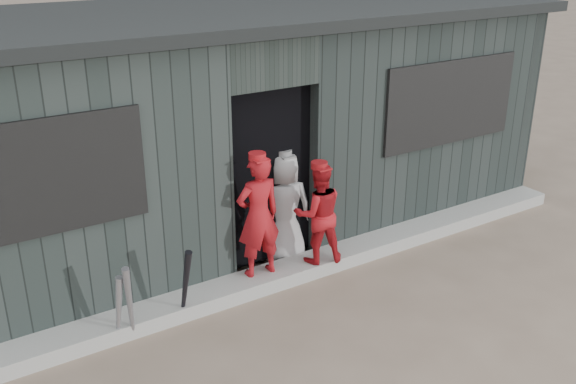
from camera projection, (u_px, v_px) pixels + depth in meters
ground at (404, 370)px, 5.37m from camera, size 80.00×80.00×0.00m
curb at (287, 273)px, 6.76m from camera, size 8.00×0.36×0.15m
bat_left at (119, 310)px, 5.59m from camera, size 0.13×0.19×0.70m
bat_mid at (130, 304)px, 5.58m from camera, size 0.14×0.23×0.80m
bat_right at (185, 286)px, 5.87m from camera, size 0.10×0.28×0.80m
player_red_left at (258, 216)px, 6.36m from camera, size 0.48×0.32×1.28m
player_red_right at (318, 213)px, 6.66m from camera, size 0.63×0.56×1.09m
player_grey_back at (284, 208)px, 6.92m from camera, size 0.70×0.54×1.28m
dugout at (211, 124)px, 7.62m from camera, size 8.30×3.30×2.62m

